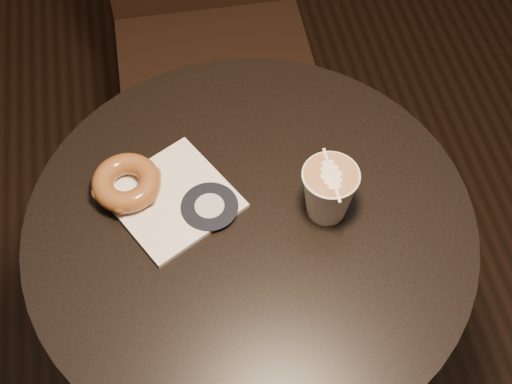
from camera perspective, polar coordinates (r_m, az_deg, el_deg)
cafe_table at (r=1.27m, az=-0.42°, el=-7.13°), size 0.70×0.70×0.75m
pastry_bag at (r=1.12m, az=-6.69°, el=-0.56°), size 0.23×0.23×0.01m
doughnut at (r=1.13m, az=-10.33°, el=0.73°), size 0.11×0.11×0.03m
latte_cup at (r=1.07m, az=5.82°, el=-0.05°), size 0.09×0.09×0.10m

